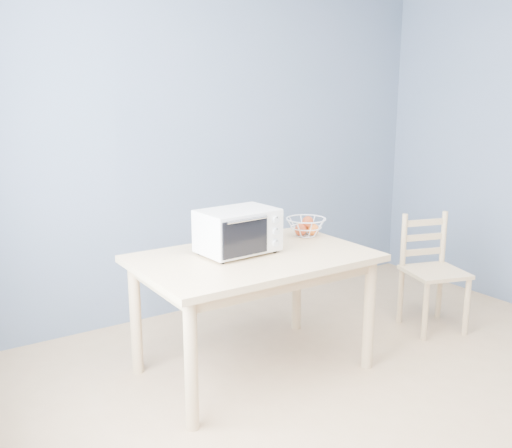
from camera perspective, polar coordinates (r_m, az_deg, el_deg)
room at (r=2.81m, az=19.49°, el=3.99°), size 4.01×4.51×2.61m
dining_table at (r=3.46m, az=-0.26°, el=-4.73°), size 1.40×0.90×0.75m
toaster_oven at (r=3.42m, az=-2.07°, el=-0.70°), size 0.48×0.37×0.27m
fruit_basket at (r=3.88m, az=5.00°, el=-0.22°), size 0.35×0.35×0.14m
dining_chair at (r=4.38m, az=17.15°, el=-4.71°), size 0.49×0.49×0.84m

